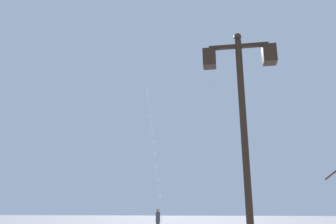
% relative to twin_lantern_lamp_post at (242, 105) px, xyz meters
% --- Properties ---
extents(twin_lantern_lamp_post, '(1.55, 0.28, 5.32)m').
position_rel_twin_lantern_lamp_post_xyz_m(twin_lantern_lamp_post, '(0.00, 0.00, 0.00)').
color(twin_lantern_lamp_post, black).
rests_on(twin_lantern_lamp_post, ground_plane).
extents(kite_train, '(6.10, 19.77, 18.16)m').
position_rel_twin_lantern_lamp_post_xyz_m(kite_train, '(-7.14, 25.01, 5.71)').
color(kite_train, brown).
rests_on(kite_train, ground_plane).
extents(kite_flyer, '(0.33, 0.63, 1.71)m').
position_rel_twin_lantern_lamp_post_xyz_m(kite_flyer, '(-4.30, 13.51, -2.76)').
color(kite_flyer, brown).
rests_on(kite_flyer, ground_plane).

